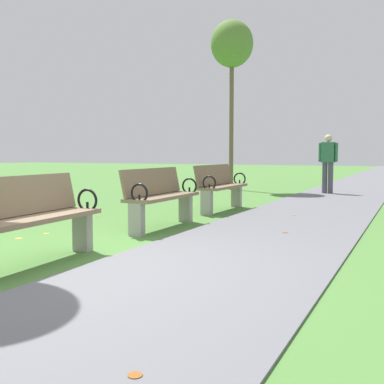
{
  "coord_description": "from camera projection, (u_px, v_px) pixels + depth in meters",
  "views": [
    {
      "loc": [
        2.95,
        -3.63,
        1.13
      ],
      "look_at": [
        -0.05,
        2.61,
        0.55
      ],
      "focal_mm": 43.75,
      "sensor_mm": 36.0,
      "label": 1
    }
  ],
  "objects": [
    {
      "name": "pedestrian_walking",
      "position": [
        328.0,
        160.0,
        12.9
      ],
      "size": [
        0.53,
        0.24,
        1.62
      ],
      "color": "#4C4C56",
      "rests_on": "paved_walkway"
    },
    {
      "name": "park_bench_2",
      "position": [
        160.0,
        196.0,
        7.01
      ],
      "size": [
        0.48,
        1.6,
        0.9
      ],
      "color": "#7A664C",
      "rests_on": "ground"
    },
    {
      "name": "scattered_leaves",
      "position": [
        141.0,
        221.0,
        7.71
      ],
      "size": [
        4.25,
        9.51,
        0.02
      ],
      "color": "#93511E",
      "rests_on": "ground"
    },
    {
      "name": "park_bench_1",
      "position": [
        33.0,
        217.0,
        4.69
      ],
      "size": [
        0.55,
        1.62,
        0.9
      ],
      "color": "#7A664C",
      "rests_on": "ground"
    },
    {
      "name": "tree_2",
      "position": [
        232.0,
        46.0,
        14.16
      ],
      "size": [
        1.29,
        1.29,
        5.14
      ],
      "color": "brown",
      "rests_on": "ground"
    },
    {
      "name": "ground_plane",
      "position": [
        83.0,
        267.0,
        4.63
      ],
      "size": [
        80.0,
        80.0,
        0.0
      ],
      "primitive_type": "plane",
      "color": "#4C7F38"
    },
    {
      "name": "park_bench_3",
      "position": [
        220.0,
        186.0,
        9.14
      ],
      "size": [
        0.5,
        1.61,
        0.9
      ],
      "color": "#7A664C",
      "rests_on": "ground"
    },
    {
      "name": "paved_walkway",
      "position": [
        370.0,
        179.0,
        20.3
      ],
      "size": [
        2.31,
        44.0,
        0.02
      ],
      "primitive_type": "cube",
      "color": "slate",
      "rests_on": "ground"
    }
  ]
}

